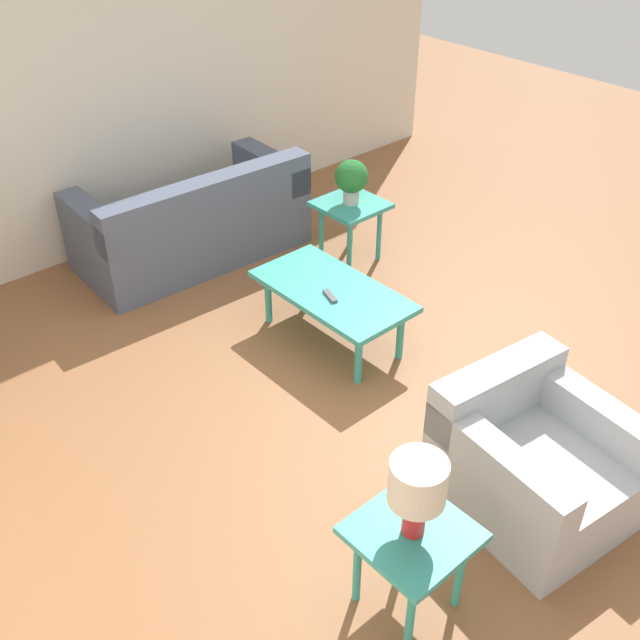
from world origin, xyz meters
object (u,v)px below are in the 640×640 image
at_px(potted_plant, 352,178).
at_px(table_lamp, 417,486).
at_px(sofa, 194,223).
at_px(side_table_plant, 351,212).
at_px(armchair, 532,460).
at_px(side_table_lamp, 411,543).
at_px(coffee_table, 332,294).

xyz_separation_m(potted_plant, table_lamp, (-2.56, 2.05, 0.07)).
bearing_deg(potted_plant, sofa, 47.03).
bearing_deg(table_lamp, side_table_plant, -38.80).
height_order(sofa, armchair, sofa).
height_order(side_table_plant, side_table_lamp, same).
height_order(armchair, table_lamp, table_lamp).
xyz_separation_m(armchair, coffee_table, (1.81, -0.21, 0.08)).
bearing_deg(table_lamp, side_table_lamp, 90.00).
bearing_deg(potted_plant, table_lamp, 141.20).
height_order(coffee_table, side_table_plant, side_table_plant).
distance_m(armchair, potted_plant, 2.81).
distance_m(side_table_lamp, table_lamp, 0.37).
xyz_separation_m(armchair, side_table_lamp, (-0.01, 0.97, 0.14)).
distance_m(side_table_plant, potted_plant, 0.29).
bearing_deg(coffee_table, armchair, 173.40).
distance_m(sofa, armchair, 3.43).
xyz_separation_m(coffee_table, side_table_plant, (0.74, -0.88, 0.05)).
distance_m(sofa, side_table_lamp, 3.61).
height_order(armchair, potted_plant, potted_plant).
distance_m(armchair, side_table_lamp, 0.97).
bearing_deg(coffee_table, potted_plant, -49.84).
distance_m(side_table_lamp, potted_plant, 3.29).
distance_m(coffee_table, table_lamp, 2.20).
distance_m(coffee_table, potted_plant, 1.20).
height_order(side_table_plant, potted_plant, potted_plant).
height_order(side_table_lamp, table_lamp, table_lamp).
xyz_separation_m(sofa, table_lamp, (-3.43, 1.11, 0.49)).
xyz_separation_m(side_table_plant, side_table_lamp, (-2.56, 2.05, 0.00)).
bearing_deg(side_table_lamp, side_table_plant, -38.80).
height_order(side_table_plant, table_lamp, table_lamp).
height_order(armchair, coffee_table, armchair).
xyz_separation_m(sofa, armchair, (-3.43, 0.15, -0.02)).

